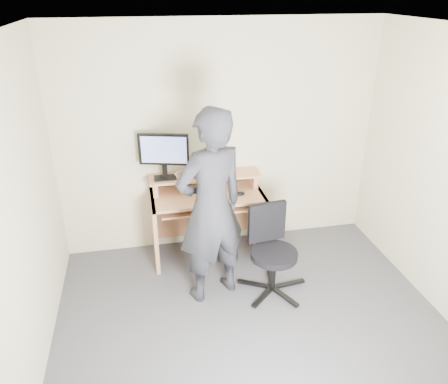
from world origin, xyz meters
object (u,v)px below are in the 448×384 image
object	(u,v)px
person	(211,208)
monitor	(164,152)
desk	(206,207)
office_chair	(271,247)

from	to	relation	value
person	monitor	bearing A→B (deg)	-87.91
desk	person	xyz separation A→B (m)	(-0.08, -0.77, 0.39)
person	office_chair	bearing A→B (deg)	156.08
monitor	person	size ratio (longest dim) A/B	0.27
monitor	person	world-z (taller)	person
office_chair	person	bearing A→B (deg)	169.60
monitor	office_chair	distance (m)	1.46
monitor	office_chair	bearing A→B (deg)	-27.26
monitor	office_chair	world-z (taller)	monitor
desk	person	bearing A→B (deg)	-95.77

